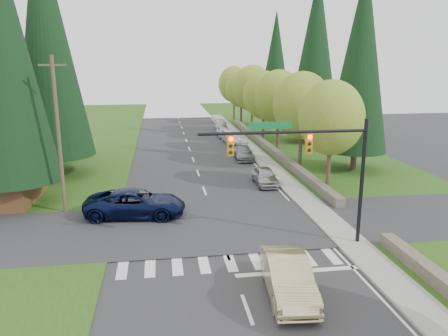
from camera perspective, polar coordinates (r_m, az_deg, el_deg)
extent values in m
plane|color=#28282B|center=(19.17, 2.43, -16.39)|extent=(120.00, 120.00, 0.00)
cube|color=#284B14|center=(40.86, 15.19, -0.28)|extent=(14.00, 110.00, 0.06)
cube|color=#284B14|center=(38.77, -22.79, -1.64)|extent=(14.00, 110.00, 0.06)
cube|color=#28282B|center=(26.30, -0.86, -7.69)|extent=(120.00, 8.00, 0.10)
cube|color=gray|center=(40.71, 6.18, 0.14)|extent=(1.80, 80.00, 0.13)
cube|color=gray|center=(40.51, 5.01, 0.09)|extent=(0.20, 80.00, 0.13)
cube|color=#4C4438|center=(48.63, 5.78, 2.74)|extent=(0.70, 40.00, 0.70)
cylinder|color=black|center=(24.04, 17.54, -1.89)|extent=(0.20, 0.20, 6.80)
cylinder|color=black|center=(21.91, 7.87, 4.65)|extent=(8.60, 0.16, 0.16)
cube|color=#0C662D|center=(21.72, 6.08, 5.55)|extent=(2.20, 0.04, 0.35)
cube|color=#BF8C0C|center=(22.40, 11.02, 3.17)|extent=(0.32, 0.24, 1.00)
sphere|color=#FF0C05|center=(22.21, 11.18, 3.99)|extent=(0.22, 0.22, 0.22)
cube|color=#BF8C0C|center=(21.42, 0.85, 2.94)|extent=(0.32, 0.24, 1.00)
sphere|color=#FF0C05|center=(21.22, 0.92, 3.79)|extent=(0.22, 0.22, 0.22)
cylinder|color=#473828|center=(29.32, -20.77, 3.81)|extent=(0.24, 0.24, 10.00)
cube|color=#473828|center=(28.95, -21.53, 12.41)|extent=(1.60, 0.10, 0.12)
cylinder|color=#38281C|center=(33.50, 13.52, 0.91)|extent=(0.32, 0.32, 4.76)
ellipsoid|color=#527B21|center=(32.95, 13.83, 6.39)|extent=(4.80, 4.80, 5.52)
cylinder|color=#38281C|center=(39.95, 9.96, 3.26)|extent=(0.32, 0.32, 4.93)
ellipsoid|color=#527B21|center=(39.48, 10.17, 8.04)|extent=(5.20, 5.20, 5.98)
cylinder|color=#38281C|center=(46.48, 7.04, 4.91)|extent=(0.32, 0.32, 5.04)
ellipsoid|color=#527B21|center=(46.08, 7.17, 9.11)|extent=(5.00, 5.00, 5.75)
cylinder|color=#38281C|center=(53.23, 5.15, 5.96)|extent=(0.32, 0.32, 4.82)
ellipsoid|color=#527B21|center=(52.88, 5.22, 9.47)|extent=(5.00, 5.00, 5.75)
cylinder|color=#38281C|center=(60.00, 3.68, 7.04)|extent=(0.32, 0.32, 5.15)
ellipsoid|color=#527B21|center=(59.69, 3.73, 10.37)|extent=(5.40, 5.40, 6.21)
cylinder|color=#38281C|center=(66.80, 2.25, 7.55)|extent=(0.32, 0.32, 4.70)
ellipsoid|color=#527B21|center=(66.53, 2.27, 10.29)|extent=(4.80, 4.80, 5.52)
cylinder|color=#38281C|center=(73.66, 1.31, 8.25)|extent=(0.32, 0.32, 4.98)
ellipsoid|color=#527B21|center=(73.41, 1.33, 10.88)|extent=(5.20, 5.20, 5.98)
cylinder|color=#38281C|center=(32.96, -25.42, -2.76)|extent=(0.50, 0.50, 2.00)
cylinder|color=#38281C|center=(40.20, -20.86, 0.49)|extent=(0.50, 0.50, 2.00)
cone|color=black|center=(39.29, -22.19, 15.26)|extent=(6.46, 6.46, 19.00)
cylinder|color=#38281C|center=(46.37, -21.75, 2.09)|extent=(0.50, 0.50, 2.00)
cone|color=black|center=(45.56, -22.82, 13.61)|extent=(5.78, 5.78, 17.00)
cylinder|color=#38281C|center=(41.05, 16.56, 1.09)|extent=(0.50, 0.50, 2.00)
cone|color=black|center=(40.13, 17.44, 13.44)|extent=(5.44, 5.44, 16.00)
cylinder|color=#38281C|center=(54.14, 11.36, 4.37)|extent=(0.50, 0.50, 2.00)
cone|color=black|center=(53.46, 11.87, 14.78)|extent=(6.12, 6.12, 18.00)
cylinder|color=#38281C|center=(67.08, 6.54, 6.34)|extent=(0.50, 0.50, 2.00)
cone|color=black|center=(66.52, 6.74, 13.44)|extent=(5.10, 5.10, 15.00)
imported|color=beige|center=(19.04, 8.37, -13.93)|extent=(2.18, 5.14, 1.65)
imported|color=black|center=(28.25, -11.49, -4.55)|extent=(6.55, 3.55, 1.74)
imported|color=#A5A5AA|center=(34.99, 5.37, -1.06)|extent=(1.71, 4.10, 1.39)
imported|color=gray|center=(44.00, 2.58, 2.02)|extent=(2.09, 4.60, 1.31)
imported|color=silver|center=(52.41, 0.93, 4.05)|extent=(1.77, 4.57, 1.49)
imported|color=silver|center=(56.79, -0.09, 4.71)|extent=(1.61, 3.82, 1.29)
imported|color=#B5B5BA|center=(63.55, -0.39, 5.66)|extent=(2.11, 4.37, 1.23)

